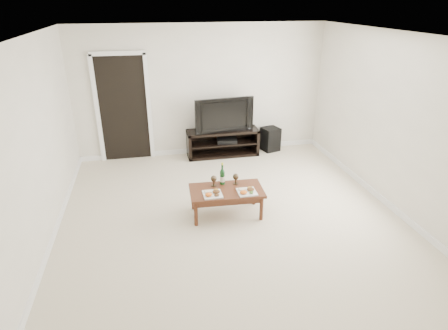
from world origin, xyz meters
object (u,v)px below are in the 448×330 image
Objects in this scene: media_console at (223,143)px; subwoofer at (270,139)px; coffee_table at (226,202)px; television at (223,114)px.

media_console is 1.06m from subwoofer.
media_console is at bearing 167.27° from subwoofer.
media_console reaches higher than subwoofer.
television is at bearing 79.65° from coffee_table.
media_console reaches higher than coffee_table.
television is 2.40× the size of subwoofer.
media_console is 1.22× the size of television.
television reaches higher than coffee_table.
coffee_table is (-1.48, -2.39, -0.04)m from subwoofer.
television is at bearing 180.00° from media_console.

